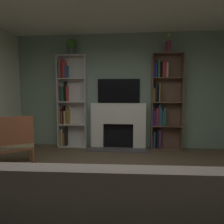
{
  "coord_description": "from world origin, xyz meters",
  "views": [
    {
      "loc": [
        0.34,
        -2.26,
        1.34
      ],
      "look_at": [
        0.0,
        1.11,
        1.03
      ],
      "focal_mm": 32.23,
      "sensor_mm": 36.0,
      "label": 1
    }
  ],
  "objects_px": {
    "bookshelf_left": "(69,102)",
    "armchair": "(13,142)",
    "vase_with_flowers": "(168,46)",
    "fireplace": "(118,124)",
    "tv": "(119,91)",
    "coffee_table": "(118,198)",
    "potted_plant": "(71,45)",
    "bookshelf_right": "(163,103)"
  },
  "relations": [
    {
      "from": "coffee_table",
      "to": "tv",
      "type": "bearing_deg",
      "value": 93.87
    },
    {
      "from": "potted_plant",
      "to": "vase_with_flowers",
      "type": "relative_size",
      "value": 0.87
    },
    {
      "from": "tv",
      "to": "vase_with_flowers",
      "type": "height_order",
      "value": "vase_with_flowers"
    },
    {
      "from": "tv",
      "to": "potted_plant",
      "type": "bearing_deg",
      "value": -174.09
    },
    {
      "from": "bookshelf_right",
      "to": "vase_with_flowers",
      "type": "xyz_separation_m",
      "value": [
        0.09,
        -0.05,
        1.32
      ]
    },
    {
      "from": "potted_plant",
      "to": "coffee_table",
      "type": "relative_size",
      "value": 0.53
    },
    {
      "from": "fireplace",
      "to": "coffee_table",
      "type": "distance_m",
      "value": 3.15
    },
    {
      "from": "armchair",
      "to": "coffee_table",
      "type": "bearing_deg",
      "value": -37.22
    },
    {
      "from": "tv",
      "to": "coffee_table",
      "type": "bearing_deg",
      "value": -86.13
    },
    {
      "from": "bookshelf_left",
      "to": "armchair",
      "type": "bearing_deg",
      "value": -106.36
    },
    {
      "from": "bookshelf_left",
      "to": "potted_plant",
      "type": "relative_size",
      "value": 5.85
    },
    {
      "from": "fireplace",
      "to": "coffee_table",
      "type": "bearing_deg",
      "value": -86.01
    },
    {
      "from": "bookshelf_left",
      "to": "potted_plant",
      "type": "bearing_deg",
      "value": -31.12
    },
    {
      "from": "tv",
      "to": "potted_plant",
      "type": "height_order",
      "value": "potted_plant"
    },
    {
      "from": "fireplace",
      "to": "bookshelf_left",
      "type": "relative_size",
      "value": 0.63
    },
    {
      "from": "bookshelf_right",
      "to": "potted_plant",
      "type": "distance_m",
      "value": 2.63
    },
    {
      "from": "fireplace",
      "to": "potted_plant",
      "type": "xyz_separation_m",
      "value": [
        -1.16,
        -0.03,
        1.93
      ]
    },
    {
      "from": "potted_plant",
      "to": "coffee_table",
      "type": "bearing_deg",
      "value": -66.11
    },
    {
      "from": "bookshelf_left",
      "to": "bookshelf_right",
      "type": "height_order",
      "value": "same"
    },
    {
      "from": "vase_with_flowers",
      "to": "coffee_table",
      "type": "bearing_deg",
      "value": -106.84
    },
    {
      "from": "vase_with_flowers",
      "to": "coffee_table",
      "type": "xyz_separation_m",
      "value": [
        -0.94,
        -3.11,
        -2.08
      ]
    },
    {
      "from": "tv",
      "to": "bookshelf_right",
      "type": "bearing_deg",
      "value": -3.65
    },
    {
      "from": "bookshelf_left",
      "to": "vase_with_flowers",
      "type": "height_order",
      "value": "vase_with_flowers"
    },
    {
      "from": "tv",
      "to": "bookshelf_right",
      "type": "relative_size",
      "value": 0.45
    },
    {
      "from": "tv",
      "to": "armchair",
      "type": "xyz_separation_m",
      "value": [
        -1.74,
        -1.74,
        -0.92
      ]
    },
    {
      "from": "tv",
      "to": "bookshelf_left",
      "type": "height_order",
      "value": "bookshelf_left"
    },
    {
      "from": "tv",
      "to": "vase_with_flowers",
      "type": "distance_m",
      "value": 1.56
    },
    {
      "from": "bookshelf_left",
      "to": "vase_with_flowers",
      "type": "distance_m",
      "value": 2.74
    },
    {
      "from": "tv",
      "to": "coffee_table",
      "type": "relative_size",
      "value": 1.41
    },
    {
      "from": "tv",
      "to": "vase_with_flowers",
      "type": "relative_size",
      "value": 2.31
    },
    {
      "from": "tv",
      "to": "bookshelf_left",
      "type": "bearing_deg",
      "value": -177.07
    },
    {
      "from": "potted_plant",
      "to": "tv",
      "type": "bearing_deg",
      "value": 5.91
    },
    {
      "from": "vase_with_flowers",
      "to": "tv",
      "type": "bearing_deg",
      "value": 174.1
    },
    {
      "from": "potted_plant",
      "to": "coffee_table",
      "type": "xyz_separation_m",
      "value": [
        1.38,
        -3.11,
        -2.15
      ]
    },
    {
      "from": "tv",
      "to": "bookshelf_right",
      "type": "height_order",
      "value": "bookshelf_right"
    },
    {
      "from": "bookshelf_right",
      "to": "vase_with_flowers",
      "type": "bearing_deg",
      "value": -29.83
    },
    {
      "from": "potted_plant",
      "to": "fireplace",
      "type": "bearing_deg",
      "value": 1.3
    },
    {
      "from": "tv",
      "to": "potted_plant",
      "type": "xyz_separation_m",
      "value": [
        -1.16,
        -0.12,
        1.11
      ]
    },
    {
      "from": "vase_with_flowers",
      "to": "armchair",
      "type": "xyz_separation_m",
      "value": [
        -2.9,
        -1.62,
        -1.96
      ]
    },
    {
      "from": "fireplace",
      "to": "vase_with_flowers",
      "type": "height_order",
      "value": "vase_with_flowers"
    },
    {
      "from": "vase_with_flowers",
      "to": "coffee_table",
      "type": "distance_m",
      "value": 3.86
    },
    {
      "from": "vase_with_flowers",
      "to": "fireplace",
      "type": "bearing_deg",
      "value": 178.71
    }
  ]
}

